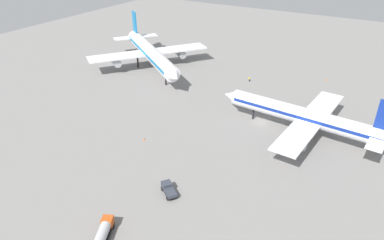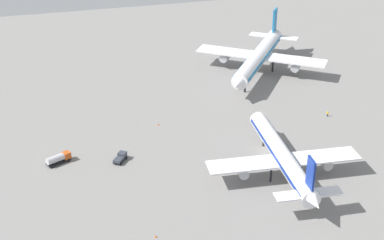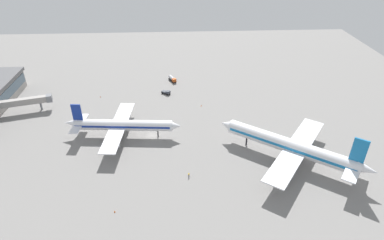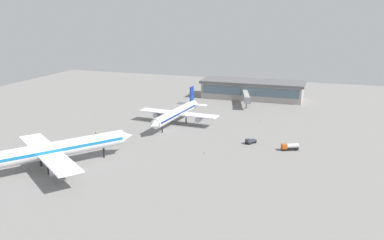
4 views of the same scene
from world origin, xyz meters
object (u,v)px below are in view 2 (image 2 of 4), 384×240
object	(u,v)px
airplane_taxiing	(282,156)
pushback_tractor	(121,157)
airplane_at_gate	(259,56)
safety_cone_mid_apron	(158,124)
ground_crew_worker	(328,114)
safety_cone_far_side	(156,236)
fuel_truck	(58,159)

from	to	relation	value
airplane_taxiing	pushback_tractor	world-z (taller)	airplane_taxiing
airplane_at_gate	safety_cone_mid_apron	distance (m)	51.12
airplane_at_gate	ground_crew_worker	world-z (taller)	airplane_at_gate
airplane_at_gate	safety_cone_far_side	bearing A→B (deg)	1.95
ground_crew_worker	pushback_tractor	bearing A→B (deg)	141.17
airplane_at_gate	pushback_tractor	distance (m)	71.70
fuel_truck	safety_cone_mid_apron	size ratio (longest dim) A/B	10.84
pushback_tractor	airplane_taxiing	bearing A→B (deg)	-79.26
airplane_at_gate	pushback_tractor	world-z (taller)	airplane_at_gate
airplane_at_gate	pushback_tractor	size ratio (longest dim) A/B	10.17
airplane_at_gate	fuel_truck	distance (m)	82.35
airplane_at_gate	safety_cone_mid_apron	bearing A→B (deg)	-19.01
pushback_tractor	ground_crew_worker	distance (m)	62.96
airplane_at_gate	safety_cone_far_side	size ratio (longest dim) A/B	79.35
airplane_taxiing	ground_crew_worker	distance (m)	36.57
pushback_tractor	safety_cone_far_side	bearing A→B (deg)	-141.17
airplane_taxiing	ground_crew_worker	bearing A→B (deg)	-40.80
airplane_taxiing	safety_cone_far_side	world-z (taller)	airplane_taxiing
ground_crew_worker	safety_cone_mid_apron	bearing A→B (deg)	124.09
airplane_at_gate	ground_crew_worker	distance (m)	37.72
airplane_at_gate	airplane_taxiing	xyz separation A→B (m)	(-19.04, -62.06, -1.06)
airplane_at_gate	ground_crew_worker	xyz separation A→B (m)	(6.93, -36.69, -5.35)
airplane_at_gate	pushback_tractor	bearing A→B (deg)	-14.19
airplane_taxiing	pushback_tractor	distance (m)	40.37
fuel_truck	ground_crew_worker	xyz separation A→B (m)	(77.55, 5.41, -0.54)
fuel_truck	safety_cone_far_side	size ratio (longest dim) A/B	10.84
airplane_taxiing	ground_crew_worker	size ratio (longest dim) A/B	27.83
fuel_truck	ground_crew_worker	bearing A→B (deg)	-21.43
airplane_taxiing	pushback_tractor	xyz separation A→B (m)	(-36.41, 16.91, -4.17)
fuel_truck	pushback_tractor	bearing A→B (deg)	-36.81
safety_cone_far_side	pushback_tractor	bearing A→B (deg)	93.18
safety_cone_mid_apron	airplane_at_gate	bearing A→B (deg)	34.33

